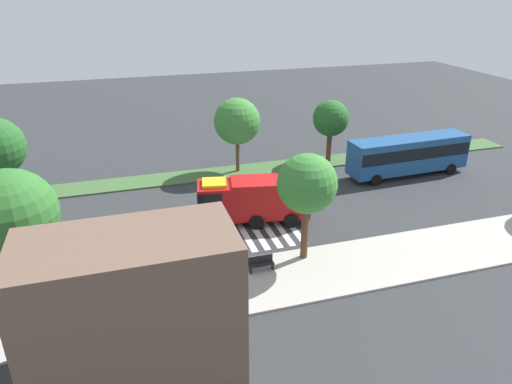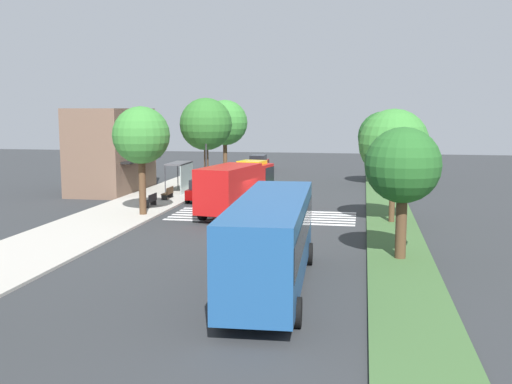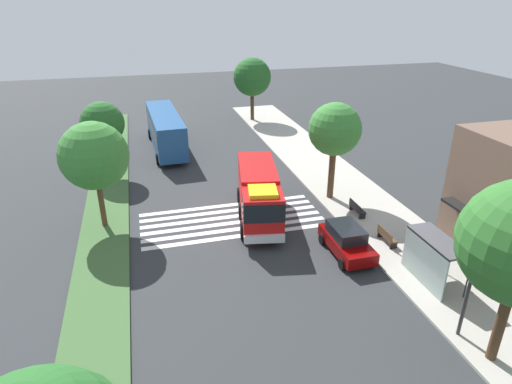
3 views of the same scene
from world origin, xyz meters
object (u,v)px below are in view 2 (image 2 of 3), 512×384
at_px(fire_truck, 238,186).
at_px(street_lamp, 206,147).
at_px(parked_car_west, 204,190).
at_px(median_tree_far_west, 403,166).
at_px(median_tree_center, 384,137).
at_px(sidewalk_tree_center, 206,124).
at_px(sidewalk_tree_east, 225,123).
at_px(median_tree_west, 394,144).
at_px(bench_west_of_shelter, 151,200).
at_px(bus_stop_shelter, 183,171).
at_px(sidewalk_tree_west, 141,136).
at_px(bench_near_shelter, 168,193).
at_px(transit_bus, 271,236).
at_px(parked_car_mid, 258,162).

distance_m(fire_truck, street_lamp, 14.21).
bearing_deg(parked_car_west, fire_truck, -144.94).
xyz_separation_m(fire_truck, median_tree_far_west, (-11.02, -10.00, 2.48)).
xyz_separation_m(street_lamp, median_tree_center, (5.29, -15.59, 0.79)).
relative_size(sidewalk_tree_center, sidewalk_tree_east, 1.01).
bearing_deg(median_tree_west, bench_west_of_shelter, 79.91).
distance_m(bus_stop_shelter, median_tree_west, 20.05).
xyz_separation_m(fire_truck, bus_stop_shelter, (9.13, 6.60, -0.04)).
height_order(median_tree_far_west, median_tree_west, median_tree_west).
distance_m(sidewalk_tree_west, median_tree_far_west, 18.44).
relative_size(bench_near_shelter, sidewalk_tree_east, 0.20).
relative_size(street_lamp, sidewalk_tree_east, 0.76).
distance_m(transit_bus, street_lamp, 31.28).
height_order(parked_car_west, sidewalk_tree_center, sidewalk_tree_center).
bearing_deg(transit_bus, bench_near_shelter, -154.63).
distance_m(bench_near_shelter, median_tree_far_west, 23.45).
bearing_deg(street_lamp, median_tree_center, -71.27).
bearing_deg(bench_west_of_shelter, transit_bus, -147.37).
distance_m(bench_west_of_shelter, sidewalk_tree_west, 5.65).
relative_size(parked_car_mid, street_lamp, 0.80).
bearing_deg(median_tree_far_west, transit_bus, 136.55).
relative_size(parked_car_mid, transit_bus, 0.41).
height_order(median_tree_west, median_tree_center, median_tree_west).
relative_size(fire_truck, sidewalk_tree_west, 1.23).
height_order(parked_car_west, sidewalk_tree_west, sidewalk_tree_west).
xyz_separation_m(bench_west_of_shelter, street_lamp, (11.71, -0.99, 3.07)).
bearing_deg(sidewalk_tree_east, parked_car_mid, -16.16).
height_order(parked_car_mid, median_tree_west, median_tree_west).
xyz_separation_m(bench_near_shelter, sidewalk_tree_west, (-6.99, -0.59, 4.69)).
height_order(fire_truck, parked_car_mid, fire_truck).
relative_size(fire_truck, median_tree_west, 1.26).
bearing_deg(bus_stop_shelter, sidewalk_tree_east, -2.67).
height_order(fire_truck, street_lamp, street_lamp).
bearing_deg(sidewalk_tree_center, sidewalk_tree_east, 0.00).
relative_size(transit_bus, median_tree_center, 1.73).
height_order(bus_stop_shelter, sidewalk_tree_west, sidewalk_tree_west).
bearing_deg(sidewalk_tree_center, street_lamp, -165.38).
bearing_deg(bench_near_shelter, median_tree_west, -112.41).
relative_size(parked_car_west, transit_bus, 0.36).
bearing_deg(median_tree_center, bench_west_of_shelter, 135.72).
xyz_separation_m(parked_car_west, median_tree_west, (-7.07, -13.79, 4.03)).
relative_size(street_lamp, sidewalk_tree_west, 0.84).
height_order(bench_near_shelter, sidewalk_tree_east, sidewalk_tree_east).
relative_size(bench_west_of_shelter, median_tree_far_west, 0.26).
bearing_deg(sidewalk_tree_center, bench_near_shelter, 176.41).
bearing_deg(parked_car_west, transit_bus, -158.79).
distance_m(parked_car_west, sidewalk_tree_center, 10.53).
height_order(fire_truck, median_tree_center, median_tree_center).
distance_m(bench_near_shelter, sidewalk_tree_east, 17.77).
bearing_deg(sidewalk_tree_east, median_tree_west, -146.19).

